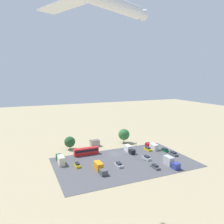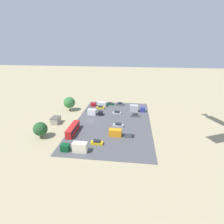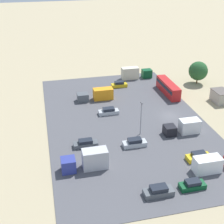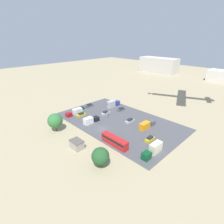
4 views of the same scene
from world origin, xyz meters
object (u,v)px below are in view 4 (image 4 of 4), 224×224
parked_car_1 (106,113)px  parked_truck_3 (91,120)px  shed_building (77,144)px  parked_truck_1 (113,104)px  parked_truck_0 (147,125)px  parked_car_4 (130,121)px  parked_car_6 (81,108)px  parked_car_5 (121,109)px  parked_truck_4 (153,150)px  parked_car_2 (89,105)px  bus (115,141)px  parked_truck_2 (75,112)px  parked_car_0 (150,139)px  parked_car_3 (81,115)px

parked_car_1 → parked_truck_3: size_ratio=0.61×
shed_building → parked_truck_3: size_ratio=0.64×
parked_car_1 → parked_truck_1: bearing=115.9°
parked_truck_0 → parked_truck_3: 25.24m
parked_car_4 → parked_car_6: parked_car_4 is taller
parked_car_1 → parked_car_6: 15.02m
shed_building → parked_truck_0: (8.41, 30.19, -0.14)m
parked_car_5 → parked_truck_0: (20.97, -6.38, 0.71)m
parked_car_6 → parked_truck_4: (49.46, -5.29, 0.99)m
parked_car_2 → parked_car_6: 5.92m
bus → parked_car_6: bus is taller
parked_truck_2 → parked_truck_3: size_ratio=1.14×
parked_car_5 → parked_car_2: bearing=-151.1°
bus → parked_truck_3: bearing=76.9°
shed_building → parked_truck_2: (-25.18, 15.85, -0.19)m
parked_car_4 → parked_truck_4: parked_truck_4 is taller
parked_car_4 → parked_truck_3: size_ratio=0.62×
parked_car_0 → parked_car_3: size_ratio=0.99×
parked_car_2 → parked_truck_4: size_ratio=0.52×
parked_truck_1 → parked_car_1: bearing=-64.1°
parked_truck_4 → parked_car_2: bearing=-12.7°
shed_building → parked_car_5: size_ratio=1.03×
parked_truck_2 → parked_truck_4: 46.00m
parked_car_0 → parked_truck_2: (-40.52, -6.75, 0.60)m
parked_car_1 → parked_truck_0: 23.28m
parked_car_0 → parked_truck_1: bearing=157.2°
parked_car_2 → parked_car_4: bearing=3.1°
parked_truck_3 → parked_truck_4: parked_truck_4 is taller
shed_building → parked_truck_4: (20.82, 16.37, 0.14)m
parked_truck_3 → parked_truck_4: size_ratio=0.83×
parked_car_0 → parked_car_6: parked_car_0 is taller
parked_truck_2 → parked_truck_3: bearing=179.0°
parked_car_6 → parked_truck_2: (3.46, -5.81, 0.65)m
parked_truck_0 → parked_truck_3: parked_truck_3 is taller
bus → parked_truck_0: 19.27m
parked_car_6 → parked_truck_3: bearing=-20.2°
parked_car_0 → parked_truck_1: parked_truck_1 is taller
shed_building → parked_car_5: shed_building is taller
parked_truck_3 → parked_truck_4: bearing=1.3°
bus → parked_car_0: 13.83m
parked_truck_2 → parked_truck_4: parked_truck_4 is taller
parked_car_6 → bus: bearing=-16.3°
parked_car_1 → parked_car_4: (14.52, 1.98, -0.03)m
shed_building → bus: 13.54m
parked_truck_1 → parked_truck_2: size_ratio=0.93×
parked_car_0 → parked_car_2: bearing=173.6°
bus → parked_car_4: bus is taller
bus → parked_car_2: 40.45m
parked_truck_4 → parked_car_6: bearing=-6.1°
parked_car_2 → parked_car_3: 12.70m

